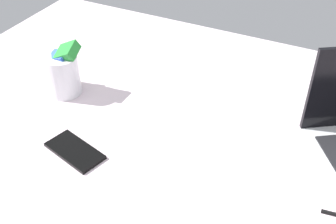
{
  "coord_description": "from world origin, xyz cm",
  "views": [
    {
      "loc": [
        17.13,
        -56.02,
        84.38
      ],
      "look_at": [
        -17.52,
        14.22,
        24.0
      ],
      "focal_mm": 45.63,
      "sensor_mm": 36.0,
      "label": 1
    }
  ],
  "objects": [
    {
      "name": "cell_phone",
      "position": [
        -33.31,
        -1.59,
        18.4
      ],
      "size": [
        15.29,
        10.24,
        0.8
      ],
      "primitive_type": "cube",
      "rotation": [
        0.0,
        0.0,
        4.45
      ],
      "color": "black",
      "rests_on": "bed_mattress"
    },
    {
      "name": "snack_cup",
      "position": [
        -49.89,
        17.35,
        24.01
      ],
      "size": [
        9.5,
        10.19,
        14.78
      ],
      "color": "silver",
      "rests_on": "bed_mattress"
    }
  ]
}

